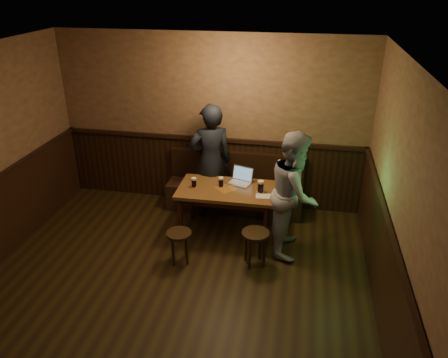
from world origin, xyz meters
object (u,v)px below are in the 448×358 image
object	(u,v)px
stool_right	(255,239)
pub_table	(226,194)
person_grey	(294,193)
pint_mid	(221,182)
stool_left	(179,238)
pint_right	(261,186)
bench	(235,192)
laptop	(241,179)
pint_left	(194,183)
person_suit	(211,162)

from	to	relation	value
stool_right	pub_table	bearing A→B (deg)	126.77
person_grey	pint_mid	bearing A→B (deg)	78.23
pub_table	stool_left	size ratio (longest dim) A/B	3.05
pint_right	pint_mid	bearing A→B (deg)	173.23
pub_table	pint_mid	xyz separation A→B (m)	(-0.09, 0.05, 0.17)
bench	stool_right	xyz separation A→B (m)	(0.52, -1.45, 0.09)
bench	pint_mid	size ratio (longest dim) A/B	14.87
stool_right	pint_mid	bearing A→B (deg)	129.30
stool_right	laptop	world-z (taller)	laptop
stool_right	pint_left	xyz separation A→B (m)	(-0.99, 0.65, 0.43)
stool_right	pint_right	world-z (taller)	pint_right
person_grey	bench	bearing A→B (deg)	47.56
pub_table	stool_left	bearing A→B (deg)	-120.95
pub_table	person_grey	distance (m)	1.03
stool_left	person_suit	distance (m)	1.47
bench	stool_left	size ratio (longest dim) A/B	4.77
pub_table	pint_right	xyz separation A→B (m)	(0.50, -0.02, 0.19)
stool_left	stool_right	distance (m)	1.02
stool_right	person_suit	size ratio (longest dim) A/B	0.27
pint_right	person_grey	bearing A→B (deg)	-22.55
bench	person_grey	size ratio (longest dim) A/B	1.26
bench	pub_table	distance (m)	0.82
pint_left	laptop	bearing A→B (deg)	23.56
stool_left	person_suit	world-z (taller)	person_suit
pint_left	laptop	world-z (taller)	laptop
bench	person_grey	world-z (taller)	person_grey
pub_table	person_grey	size ratio (longest dim) A/B	0.80
pint_mid	person_suit	xyz separation A→B (m)	(-0.25, 0.47, 0.10)
bench	pint_right	xyz separation A→B (m)	(0.50, -0.78, 0.53)
pub_table	stool_left	distance (m)	1.01
pint_left	person_grey	distance (m)	1.46
pint_mid	person_grey	bearing A→B (deg)	-14.16
pint_mid	person_grey	world-z (taller)	person_grey
pint_right	laptop	bearing A→B (deg)	141.26
person_suit	person_grey	distance (m)	1.52
stool_left	pint_mid	size ratio (longest dim) A/B	3.12
pint_right	person_suit	world-z (taller)	person_suit
stool_left	stool_right	xyz separation A→B (m)	(1.01, 0.14, 0.03)
pint_left	laptop	size ratio (longest dim) A/B	0.39
bench	stool_right	world-z (taller)	bench
pint_left	person_grey	size ratio (longest dim) A/B	0.09
stool_right	pint_left	world-z (taller)	pint_left
laptop	bench	bearing A→B (deg)	126.15
bench	pint_left	xyz separation A→B (m)	(-0.47, -0.80, 0.51)
pint_right	person_grey	distance (m)	0.52
pint_left	bench	bearing A→B (deg)	59.56
stool_left	pint_mid	xyz separation A→B (m)	(0.40, 0.88, 0.45)
stool_left	bench	bearing A→B (deg)	72.95
pub_table	person_suit	bearing A→B (deg)	122.85
stool_left	person_grey	distance (m)	1.67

